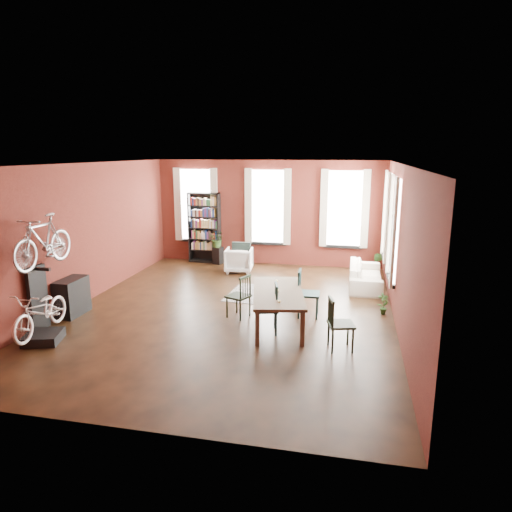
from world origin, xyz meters
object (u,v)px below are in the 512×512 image
(bike_trainer, at_px, (43,337))
(console_table, at_px, (72,297))
(dining_chair_a, at_px, (266,309))
(plant_stand, at_px, (218,255))
(dining_chair_c, at_px, (341,324))
(bicycle_floor, at_px, (39,292))
(bookshelf, at_px, (204,228))
(white_armchair, at_px, (239,259))
(dining_chair_d, at_px, (309,294))
(dining_table, at_px, (278,309))
(dining_chair_b, at_px, (238,296))
(cream_sofa, at_px, (366,271))

(bike_trainer, xyz_separation_m, console_table, (-0.32, 1.42, 0.31))
(dining_chair_a, bearing_deg, plant_stand, -167.28)
(dining_chair_c, relative_size, console_table, 1.19)
(bicycle_floor, bearing_deg, bookshelf, 77.80)
(dining_chair_a, bearing_deg, console_table, -104.85)
(white_armchair, distance_m, bike_trainer, 6.11)
(dining_chair_d, relative_size, plant_stand, 1.89)
(dining_chair_c, bearing_deg, white_armchair, 17.97)
(dining_table, height_order, dining_chair_c, dining_chair_c)
(dining_chair_d, bearing_deg, white_armchair, 34.10)
(dining_chair_a, distance_m, dining_chair_d, 1.29)
(white_armchair, xyz_separation_m, console_table, (-2.64, -4.22, 0.01))
(plant_stand, bearing_deg, dining_chair_d, -51.54)
(white_armchair, distance_m, plant_stand, 1.20)
(dining_chair_a, height_order, bike_trainer, dining_chair_a)
(dining_chair_b, bearing_deg, dining_table, 91.88)
(dining_chair_b, bearing_deg, console_table, -57.98)
(dining_table, distance_m, dining_chair_c, 1.55)
(dining_chair_c, xyz_separation_m, bicycle_floor, (-5.39, -0.82, 0.50))
(dining_chair_c, bearing_deg, bookshelf, 22.81)
(dining_table, distance_m, dining_chair_a, 0.44)
(cream_sofa, bearing_deg, dining_chair_c, 172.83)
(dining_table, distance_m, bike_trainer, 4.47)
(dining_chair_b, bearing_deg, white_armchair, -143.87)
(white_armchair, bearing_deg, plant_stand, -48.94)
(dining_table, xyz_separation_m, cream_sofa, (1.79, 3.22, 0.04))
(dining_chair_d, height_order, cream_sofa, dining_chair_d)
(white_armchair, xyz_separation_m, cream_sofa, (3.59, -0.72, 0.02))
(dining_chair_d, relative_size, bike_trainer, 1.63)
(dining_chair_c, height_order, plant_stand, dining_chair_c)
(bicycle_floor, bearing_deg, dining_chair_b, 28.29)
(bookshelf, relative_size, console_table, 2.75)
(dining_chair_d, bearing_deg, plant_stand, 36.72)
(dining_chair_a, relative_size, dining_chair_d, 0.97)
(plant_stand, bearing_deg, dining_chair_c, -54.86)
(dining_chair_b, height_order, bike_trainer, dining_chair_b)
(dining_chair_b, xyz_separation_m, bike_trainer, (-3.22, -2.04, -0.37))
(dining_table, bearing_deg, bookshelf, 111.15)
(dining_table, xyz_separation_m, white_armchair, (-1.80, 3.93, 0.03))
(bookshelf, relative_size, bike_trainer, 3.57)
(cream_sofa, bearing_deg, dining_table, 150.91)
(bookshelf, distance_m, white_armchair, 1.82)
(bike_trainer, height_order, console_table, console_table)
(dining_chair_a, xyz_separation_m, cream_sofa, (1.95, 3.61, -0.08))
(dining_chair_a, xyz_separation_m, dining_chair_c, (1.44, -0.48, -0.01))
(white_armchair, bearing_deg, console_table, 51.72)
(dining_chair_d, xyz_separation_m, bookshelf, (-3.71, 4.24, 0.60))
(bike_trainer, relative_size, bicycle_floor, 0.39)
(bookshelf, distance_m, bike_trainer, 6.77)
(cream_sofa, xyz_separation_m, plant_stand, (-4.47, 1.53, -0.14))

